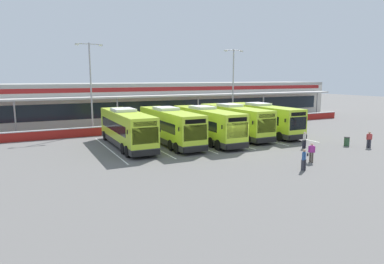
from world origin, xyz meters
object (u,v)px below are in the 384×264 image
(coach_bus_left_centre, at_px, (170,127))
(pedestrian_near_bin, at_px, (304,139))
(lamp_post_west, at_px, (91,82))
(litter_bin, at_px, (347,141))
(coach_bus_leftmost, at_px, (126,129))
(coach_bus_rightmost, at_px, (263,120))
(pedestrian_in_dark_coat, at_px, (304,159))
(pedestrian_child, at_px, (369,139))
(coach_bus_centre, at_px, (206,125))
(pedestrian_with_handbag, at_px, (311,152))
(coach_bus_right_centre, at_px, (234,121))
(lamp_post_centre, at_px, (233,81))

(coach_bus_left_centre, bearing_deg, pedestrian_near_bin, -36.27)
(lamp_post_west, relative_size, litter_bin, 11.83)
(coach_bus_leftmost, height_order, coach_bus_rightmost, same)
(pedestrian_in_dark_coat, relative_size, pedestrian_child, 1.00)
(coach_bus_centre, xyz_separation_m, pedestrian_near_bin, (6.85, -7.50, -0.91))
(coach_bus_rightmost, height_order, pedestrian_with_handbag, coach_bus_rightmost)
(coach_bus_left_centre, height_order, litter_bin, coach_bus_left_centre)
(pedestrian_in_dark_coat, distance_m, litter_bin, 11.79)
(coach_bus_right_centre, xyz_separation_m, litter_bin, (7.15, -9.86, -1.32))
(coach_bus_leftmost, height_order, pedestrian_near_bin, coach_bus_leftmost)
(pedestrian_with_handbag, relative_size, lamp_post_west, 0.15)
(coach_bus_left_centre, height_order, pedestrian_near_bin, coach_bus_left_centre)
(pedestrian_in_dark_coat, bearing_deg, lamp_post_centre, 68.03)
(lamp_post_west, bearing_deg, pedestrian_near_bin, -47.60)
(coach_bus_left_centre, xyz_separation_m, lamp_post_centre, (14.87, 10.66, 4.50))
(pedestrian_near_bin, bearing_deg, coach_bus_leftmost, 150.98)
(coach_bus_centre, bearing_deg, coach_bus_rightmost, 7.16)
(coach_bus_right_centre, height_order, litter_bin, coach_bus_right_centre)
(pedestrian_with_handbag, bearing_deg, coach_bus_left_centre, 120.07)
(litter_bin, bearing_deg, pedestrian_near_bin, 166.21)
(coach_bus_centre, bearing_deg, pedestrian_in_dark_coat, -86.64)
(coach_bus_left_centre, distance_m, litter_bin, 18.15)
(lamp_post_centre, bearing_deg, pedestrian_with_handbag, -108.20)
(coach_bus_left_centre, relative_size, coach_bus_rightmost, 1.00)
(pedestrian_child, height_order, lamp_post_centre, lamp_post_centre)
(coach_bus_left_centre, xyz_separation_m, pedestrian_in_dark_coat, (4.89, -14.07, -0.91))
(pedestrian_child, distance_m, litter_bin, 2.03)
(pedestrian_in_dark_coat, bearing_deg, coach_bus_centre, 93.36)
(coach_bus_leftmost, relative_size, pedestrian_with_handbag, 7.51)
(coach_bus_leftmost, height_order, coach_bus_right_centre, same)
(coach_bus_rightmost, bearing_deg, coach_bus_leftmost, -179.94)
(pedestrian_with_handbag, bearing_deg, coach_bus_right_centre, 84.75)
(lamp_post_west, bearing_deg, coach_bus_centre, -47.61)
(coach_bus_leftmost, bearing_deg, coach_bus_rightmost, 0.06)
(pedestrian_in_dark_coat, xyz_separation_m, pedestrian_near_bin, (6.06, 6.04, 0.00))
(lamp_post_west, bearing_deg, pedestrian_child, -43.06)
(coach_bus_left_centre, distance_m, coach_bus_rightmost, 12.56)
(coach_bus_left_centre, xyz_separation_m, lamp_post_west, (-5.94, 10.46, 4.50))
(coach_bus_right_centre, height_order, lamp_post_west, lamp_post_west)
(coach_bus_left_centre, distance_m, lamp_post_centre, 18.84)
(litter_bin, bearing_deg, pedestrian_with_handbag, -158.23)
(coach_bus_rightmost, height_order, pedestrian_in_dark_coat, coach_bus_rightmost)
(coach_bus_leftmost, relative_size, lamp_post_centre, 1.11)
(litter_bin, bearing_deg, lamp_post_centre, 92.12)
(coach_bus_leftmost, relative_size, pedestrian_child, 7.51)
(coach_bus_left_centre, relative_size, coach_bus_centre, 1.00)
(pedestrian_near_bin, bearing_deg, coach_bus_right_centre, 105.94)
(lamp_post_west, bearing_deg, lamp_post_centre, 0.56)
(coach_bus_rightmost, bearing_deg, litter_bin, -72.54)
(litter_bin, bearing_deg, coach_bus_leftmost, 154.22)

